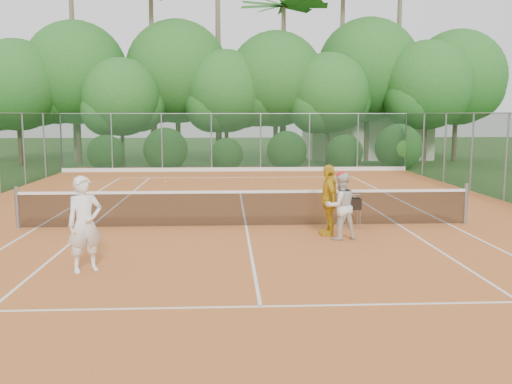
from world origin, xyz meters
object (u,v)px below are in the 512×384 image
player_yellow (328,200)px  ball_hopper (353,204)px  player_center_grp (341,206)px  player_white (85,224)px

player_yellow → ball_hopper: size_ratio=2.23×
player_yellow → ball_hopper: (0.81, 0.84, -0.25)m
player_center_grp → ball_hopper: size_ratio=2.08×
player_yellow → player_center_grp: bearing=16.1°
player_center_grp → player_yellow: 0.55m
player_white → player_center_grp: player_white is taller
player_white → player_center_grp: bearing=-5.6°
player_center_grp → player_yellow: player_yellow is taller
player_white → ball_hopper: 7.11m
player_center_grp → player_yellow: (-0.20, 0.51, 0.07)m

